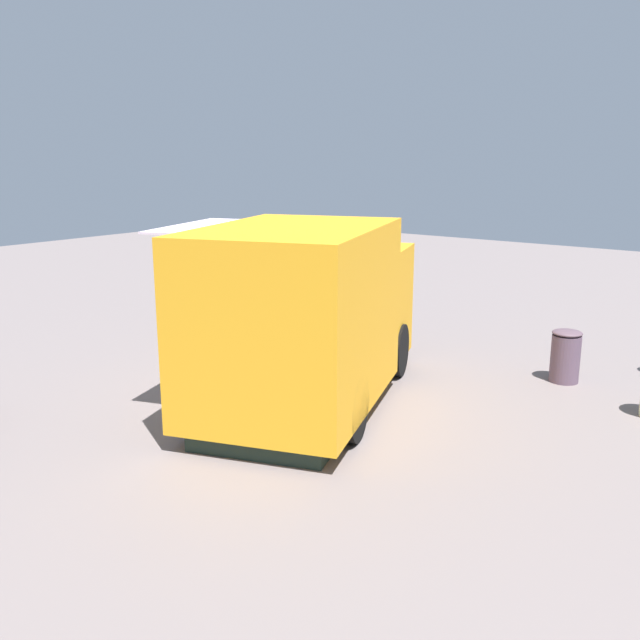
# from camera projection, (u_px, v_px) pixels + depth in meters

# --- Properties ---
(ground_plane) EXTENTS (40.00, 40.00, 0.00)m
(ground_plane) POSITION_uv_depth(u_px,v_px,m) (285.00, 392.00, 10.41)
(ground_plane) COLOR slate
(food_truck) EXTENTS (3.58, 5.18, 2.60)m
(food_truck) POSITION_uv_depth(u_px,v_px,m) (309.00, 319.00, 9.74)
(food_truck) COLOR #F8A61E
(food_truck) RESTS_ON ground_plane
(person_customer) EXTENTS (0.78, 0.69, 0.92)m
(person_customer) POSITION_uv_depth(u_px,v_px,m) (216.00, 314.00, 13.92)
(person_customer) COLOR navy
(person_customer) RESTS_ON ground_plane
(trash_bin) EXTENTS (0.46, 0.46, 0.85)m
(trash_bin) POSITION_uv_depth(u_px,v_px,m) (565.00, 355.00, 10.81)
(trash_bin) COLOR #5D4859
(trash_bin) RESTS_ON ground_plane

